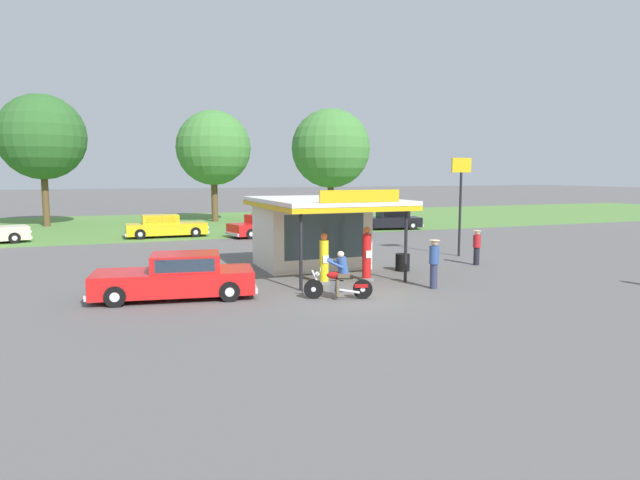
# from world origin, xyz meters

# --- Properties ---
(ground_plane) EXTENTS (300.00, 300.00, 0.00)m
(ground_plane) POSITION_xyz_m (0.00, 0.00, 0.00)
(ground_plane) COLOR #5B5959
(grass_verge_strip) EXTENTS (120.00, 24.00, 0.01)m
(grass_verge_strip) POSITION_xyz_m (0.00, 30.00, 0.00)
(grass_verge_strip) COLOR #56843D
(grass_verge_strip) RESTS_ON ground
(service_station_kiosk) EXTENTS (5.08, 7.03, 3.51)m
(service_station_kiosk) POSITION_xyz_m (0.87, 5.78, 1.77)
(service_station_kiosk) COLOR silver
(service_station_kiosk) RESTS_ON ground
(gas_pump_nearside) EXTENTS (0.44, 0.44, 1.89)m
(gas_pump_nearside) POSITION_xyz_m (-0.01, 2.32, 0.86)
(gas_pump_nearside) COLOR slate
(gas_pump_nearside) RESTS_ON ground
(gas_pump_offside) EXTENTS (0.44, 0.44, 2.07)m
(gas_pump_offside) POSITION_xyz_m (1.75, 2.32, 0.95)
(gas_pump_offside) COLOR slate
(gas_pump_offside) RESTS_ON ground
(motorcycle_with_rider) EXTENTS (2.13, 1.01, 1.58)m
(motorcycle_with_rider) POSITION_xyz_m (-0.48, -0.20, 0.65)
(motorcycle_with_rider) COLOR black
(motorcycle_with_rider) RESTS_ON ground
(featured_classic_sedan) EXTENTS (5.51, 2.72, 1.47)m
(featured_classic_sedan) POSITION_xyz_m (-5.41, 1.85, 0.68)
(featured_classic_sedan) COLOR red
(featured_classic_sedan) RESTS_ON ground
(parked_car_back_row_far_left) EXTENTS (5.18, 2.72, 1.38)m
(parked_car_back_row_far_left) POSITION_xyz_m (12.08, 19.65, 0.65)
(parked_car_back_row_far_left) COLOR black
(parked_car_back_row_far_left) RESTS_ON ground
(parked_car_back_row_left) EXTENTS (5.51, 3.01, 1.45)m
(parked_car_back_row_left) POSITION_xyz_m (2.35, 18.40, 0.66)
(parked_car_back_row_left) COLOR red
(parked_car_back_row_left) RESTS_ON ground
(parked_car_back_row_right) EXTENTS (5.26, 1.91, 1.46)m
(parked_car_back_row_right) POSITION_xyz_m (-3.92, 20.34, 0.67)
(parked_car_back_row_right) COLOR gold
(parked_car_back_row_right) RESTS_ON ground
(bystander_chatting_near_pumps) EXTENTS (0.35, 0.35, 1.58)m
(bystander_chatting_near_pumps) POSITION_xyz_m (7.94, 3.78, 0.84)
(bystander_chatting_near_pumps) COLOR black
(bystander_chatting_near_pumps) RESTS_ON ground
(bystander_leaning_by_kiosk) EXTENTS (0.39, 0.39, 1.77)m
(bystander_leaning_by_kiosk) POSITION_xyz_m (3.30, 0.07, 0.96)
(bystander_leaning_by_kiosk) COLOR #2D3351
(bystander_leaning_by_kiosk) RESTS_ON ground
(tree_oak_far_right) EXTENTS (6.55, 6.55, 10.19)m
(tree_oak_far_right) POSITION_xyz_m (-11.95, 31.41, 6.76)
(tree_oak_far_right) COLOR brown
(tree_oak_far_right) RESTS_ON ground
(tree_oak_right) EXTENTS (6.34, 6.34, 9.47)m
(tree_oak_right) POSITION_xyz_m (1.28, 31.10, 6.13)
(tree_oak_right) COLOR brown
(tree_oak_right) RESTS_ON ground
(tree_oak_distant_spare) EXTENTS (7.08, 7.08, 9.91)m
(tree_oak_distant_spare) POSITION_xyz_m (11.63, 29.91, 6.36)
(tree_oak_distant_spare) COLOR brown
(tree_oak_distant_spare) RESTS_ON ground
(roadside_pole_sign) EXTENTS (1.10, 0.12, 4.85)m
(roadside_pole_sign) POSITION_xyz_m (8.84, 6.36, 3.30)
(roadside_pole_sign) COLOR black
(roadside_pole_sign) RESTS_ON ground
(spare_tire_stack) EXTENTS (0.60, 0.60, 0.72)m
(spare_tire_stack) POSITION_xyz_m (4.10, 3.67, 0.36)
(spare_tire_stack) COLOR black
(spare_tire_stack) RESTS_ON ground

